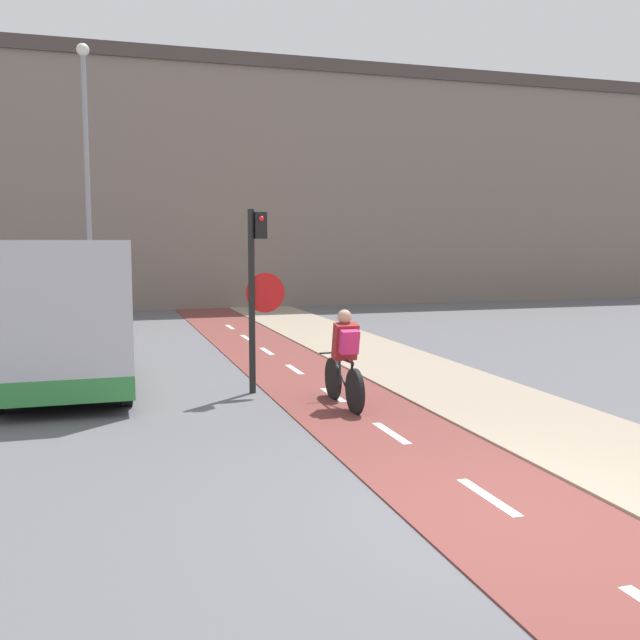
# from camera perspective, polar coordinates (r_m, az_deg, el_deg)

# --- Properties ---
(ground_plane) EXTENTS (120.00, 120.00, 0.00)m
(ground_plane) POSITION_cam_1_polar(r_m,az_deg,el_deg) (7.13, 15.39, -14.97)
(ground_plane) COLOR #5B5B60
(bike_lane) EXTENTS (2.05, 60.00, 0.02)m
(bike_lane) POSITION_cam_1_polar(r_m,az_deg,el_deg) (7.13, 15.34, -14.87)
(bike_lane) COLOR brown
(bike_lane) RESTS_ON ground_plane
(building_row_background) EXTENTS (60.00, 5.20, 9.66)m
(building_row_background) POSITION_cam_1_polar(r_m,az_deg,el_deg) (30.05, -10.22, 10.50)
(building_row_background) COLOR slate
(building_row_background) RESTS_ON ground_plane
(traffic_light_pole) EXTENTS (0.67, 0.25, 3.10)m
(traffic_light_pole) POSITION_cam_1_polar(r_m,az_deg,el_deg) (12.01, -5.10, 3.21)
(traffic_light_pole) COLOR black
(traffic_light_pole) RESTS_ON ground_plane
(street_lamp_far) EXTENTS (0.36, 0.36, 8.13)m
(street_lamp_far) POSITION_cam_1_polar(r_m,az_deg,el_deg) (21.96, -18.17, 11.97)
(street_lamp_far) COLOR gray
(street_lamp_far) RESTS_ON ground_plane
(cyclist_near) EXTENTS (0.46, 1.74, 1.52)m
(cyclist_near) POSITION_cam_1_polar(r_m,az_deg,el_deg) (11.02, 1.99, -3.33)
(cyclist_near) COLOR black
(cyclist_near) RESTS_ON ground_plane
(van) EXTENTS (2.09, 4.59, 2.58)m
(van) POSITION_cam_1_polar(r_m,az_deg,el_deg) (12.96, -19.74, 0.19)
(van) COLOR #B7B7BC
(van) RESTS_ON ground_plane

